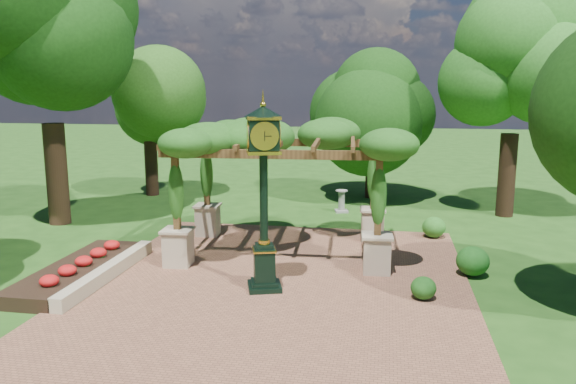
# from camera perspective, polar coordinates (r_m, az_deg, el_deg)

# --- Properties ---
(ground) EXTENTS (120.00, 120.00, 0.00)m
(ground) POSITION_cam_1_polar(r_m,az_deg,el_deg) (14.20, -1.79, -10.61)
(ground) COLOR #1E4714
(ground) RESTS_ON ground
(brick_plaza) EXTENTS (10.00, 12.00, 0.04)m
(brick_plaza) POSITION_cam_1_polar(r_m,az_deg,el_deg) (15.11, -1.01, -9.19)
(brick_plaza) COLOR brown
(brick_plaza) RESTS_ON ground
(border_wall) EXTENTS (0.35, 5.00, 0.40)m
(border_wall) POSITION_cam_1_polar(r_m,az_deg,el_deg) (16.10, -17.81, -7.78)
(border_wall) COLOR #C6B793
(border_wall) RESTS_ON ground
(flower_bed) EXTENTS (1.50, 5.00, 0.36)m
(flower_bed) POSITION_cam_1_polar(r_m,az_deg,el_deg) (16.54, -20.59, -7.54)
(flower_bed) COLOR red
(flower_bed) RESTS_ON ground
(pedestal_clock) EXTENTS (1.17, 1.17, 4.75)m
(pedestal_clock) POSITION_cam_1_polar(r_m,az_deg,el_deg) (13.91, -2.49, 1.10)
(pedestal_clock) COLOR black
(pedestal_clock) RESTS_ON brick_plaza
(pergola) EXTENTS (6.85, 4.56, 4.16)m
(pergola) POSITION_cam_1_polar(r_m,az_deg,el_deg) (17.14, -0.55, 4.81)
(pergola) COLOR #BFAF8E
(pergola) RESTS_ON brick_plaza
(sundial) EXTENTS (0.62, 0.62, 0.94)m
(sundial) POSITION_cam_1_polar(r_m,az_deg,el_deg) (23.45, 5.46, -1.07)
(sundial) COLOR gray
(sundial) RESTS_ON ground
(shrub_front) EXTENTS (0.68, 0.68, 0.56)m
(shrub_front) POSITION_cam_1_polar(r_m,az_deg,el_deg) (14.26, 13.60, -9.46)
(shrub_front) COLOR #1C5017
(shrub_front) RESTS_ON brick_plaza
(shrub_mid) EXTENTS (1.11, 1.11, 0.81)m
(shrub_mid) POSITION_cam_1_polar(r_m,az_deg,el_deg) (16.31, 18.26, -6.68)
(shrub_mid) COLOR #1A5317
(shrub_mid) RESTS_ON brick_plaza
(shrub_back) EXTENTS (0.91, 0.91, 0.71)m
(shrub_back) POSITION_cam_1_polar(r_m,az_deg,el_deg) (19.96, 14.60, -3.48)
(shrub_back) COLOR #27671D
(shrub_back) RESTS_ON brick_plaza
(tree_west_near) EXTENTS (4.88, 4.88, 9.86)m
(tree_west_near) POSITION_cam_1_polar(r_m,az_deg,el_deg) (22.72, -23.32, 13.86)
(tree_west_near) COLOR #372316
(tree_west_near) RESTS_ON ground
(tree_west_far) EXTENTS (3.98, 3.98, 6.96)m
(tree_west_far) POSITION_cam_1_polar(r_m,az_deg,el_deg) (27.48, -14.02, 9.55)
(tree_west_far) COLOR black
(tree_west_far) RESTS_ON ground
(tree_north) EXTENTS (4.36, 4.36, 6.63)m
(tree_north) POSITION_cam_1_polar(r_m,az_deg,el_deg) (26.40, 8.76, 9.22)
(tree_north) COLOR #331F14
(tree_north) RESTS_ON ground
(tree_east_far) EXTENTS (4.40, 4.40, 8.59)m
(tree_east_far) POSITION_cam_1_polar(r_m,az_deg,el_deg) (23.88, 22.04, 11.67)
(tree_east_far) COLOR black
(tree_east_far) RESTS_ON ground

